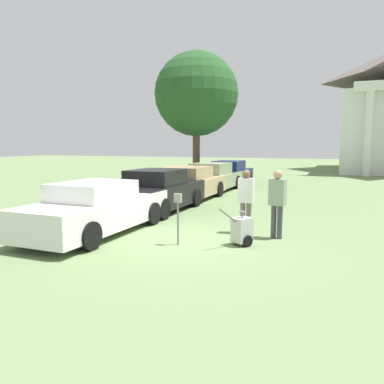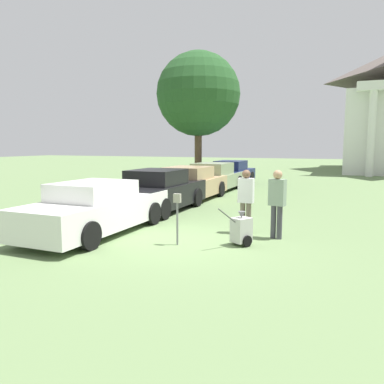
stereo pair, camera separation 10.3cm
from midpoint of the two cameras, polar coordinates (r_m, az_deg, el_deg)
The scene contains 11 objects.
ground_plane at distance 9.72m, azimuth -1.32°, elevation -7.40°, with size 120.00×120.00×0.00m, color #607A4C.
parked_car_white at distance 10.73m, azimuth -14.53°, elevation -2.51°, with size 2.07×4.99×1.45m.
parked_car_black at distance 13.92m, azimuth -5.42°, elevation 0.04°, with size 2.12×4.69×1.55m.
parked_car_tan at distance 16.66m, azimuth -0.73°, elevation 1.17°, with size 2.14×4.93×1.49m.
parked_car_sage at distance 19.77m, azimuth 2.90°, elevation 2.12°, with size 2.11×5.25×1.50m.
parked_car_navy at distance 23.01m, azimuth 5.59°, elevation 2.80°, with size 2.00×4.96×1.48m.
parking_meter at distance 9.13m, azimuth -2.48°, elevation -2.63°, with size 0.18×0.09×1.27m.
person_worker at distance 10.45m, azimuth 7.95°, elevation -0.76°, with size 0.42×0.23×1.77m.
person_supervisor at distance 9.98m, azimuth 12.58°, elevation -1.10°, with size 0.46×0.32×1.81m.
equipment_cart at distance 9.27m, azimuth 7.28°, elevation -5.72°, with size 0.67×0.95×1.00m.
shade_tree at distance 23.23m, azimuth 0.54°, elevation 14.64°, with size 5.02×5.02×7.98m.
Camera 1 is at (3.58, -8.69, 2.46)m, focal length 35.00 mm.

